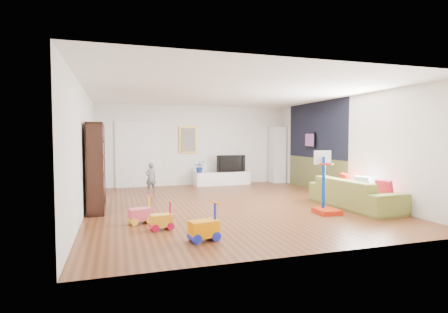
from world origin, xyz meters
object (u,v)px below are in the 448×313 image
object	(u,v)px
media_console	(222,178)
sofa	(354,193)
basketball_hoop	(327,182)
bookshelf	(96,167)

from	to	relation	value
media_console	sofa	size ratio (longest dim) A/B	0.82
media_console	basketball_hoop	world-z (taller)	basketball_hoop
bookshelf	sofa	size ratio (longest dim) A/B	0.84
sofa	bookshelf	bearing A→B (deg)	72.70
media_console	basketball_hoop	distance (m)	5.04
media_console	bookshelf	distance (m)	5.08
bookshelf	sofa	xyz separation A→B (m)	(5.70, -1.41, -0.64)
bookshelf	basketball_hoop	distance (m)	5.06
bookshelf	sofa	bearing A→B (deg)	-14.19
basketball_hoop	media_console	bearing A→B (deg)	102.81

